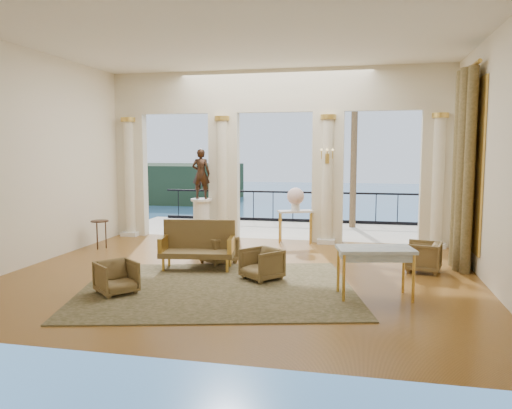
% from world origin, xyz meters
% --- Properties ---
extents(floor, '(9.00, 9.00, 0.00)m').
position_xyz_m(floor, '(0.00, 0.00, 0.00)').
color(floor, '#543110').
rests_on(floor, ground).
extents(room_walls, '(9.00, 9.00, 9.00)m').
position_xyz_m(room_walls, '(0.00, -1.12, 2.88)').
color(room_walls, white).
rests_on(room_walls, ground).
extents(arcade, '(9.00, 0.56, 4.50)m').
position_xyz_m(arcade, '(-0.00, 3.82, 2.58)').
color(arcade, '#EEE5C4').
rests_on(arcade, ground).
extents(terrace, '(10.00, 3.60, 0.10)m').
position_xyz_m(terrace, '(0.00, 5.80, -0.05)').
color(terrace, beige).
rests_on(terrace, ground).
extents(balustrade, '(9.00, 0.06, 1.03)m').
position_xyz_m(balustrade, '(0.00, 7.40, 0.41)').
color(balustrade, black).
rests_on(balustrade, terrace).
extents(palm_tree, '(2.00, 2.00, 4.50)m').
position_xyz_m(palm_tree, '(2.00, 6.60, 4.09)').
color(palm_tree, '#4C3823').
rests_on(palm_tree, terrace).
extents(headland, '(22.00, 18.00, 6.00)m').
position_xyz_m(headland, '(-30.00, 70.00, -3.00)').
color(headland, black).
rests_on(headland, sea).
extents(sea, '(160.00, 160.00, 0.00)m').
position_xyz_m(sea, '(0.00, 60.00, -6.00)').
color(sea, '#275B8C').
rests_on(sea, ground).
extents(curtain, '(0.33, 1.40, 4.09)m').
position_xyz_m(curtain, '(4.28, 1.50, 2.02)').
color(curtain, brown).
rests_on(curtain, ground).
extents(window_frame, '(0.04, 1.60, 3.40)m').
position_xyz_m(window_frame, '(4.47, 1.50, 2.10)').
color(window_frame, gold).
rests_on(window_frame, room_walls).
extents(wall_sconce, '(0.30, 0.11, 0.33)m').
position_xyz_m(wall_sconce, '(1.40, 3.51, 2.23)').
color(wall_sconce, gold).
rests_on(wall_sconce, arcade).
extents(rug, '(5.43, 4.66, 0.02)m').
position_xyz_m(rug, '(-0.15, -1.04, 0.01)').
color(rug, '#2E351A').
rests_on(rug, ground).
extents(armchair_a, '(0.82, 0.82, 0.62)m').
position_xyz_m(armchair_a, '(-1.72, -1.71, 0.31)').
color(armchair_a, '#4B371D').
rests_on(armchair_a, ground).
extents(armchair_b, '(0.86, 0.86, 0.65)m').
position_xyz_m(armchair_b, '(0.49, -0.29, 0.33)').
color(armchair_b, '#4B371D').
rests_on(armchair_b, ground).
extents(armchair_c, '(0.74, 0.77, 0.67)m').
position_xyz_m(armchair_c, '(3.50, 1.00, 0.34)').
color(armchair_c, '#4B371D').
rests_on(armchair_c, ground).
extents(armchair_d, '(0.88, 0.87, 0.66)m').
position_xyz_m(armchair_d, '(-0.68, 0.86, 0.33)').
color(armchair_d, '#4B371D').
rests_on(armchair_d, ground).
extents(settee, '(1.56, 0.84, 0.98)m').
position_xyz_m(settee, '(-0.97, 0.32, 0.49)').
color(settee, '#4B371D').
rests_on(settee, ground).
extents(game_table, '(1.32, 0.90, 0.83)m').
position_xyz_m(game_table, '(2.52, -1.00, 0.75)').
color(game_table, '#9BB5C7').
rests_on(game_table, ground).
extents(pedestal, '(0.61, 0.61, 1.11)m').
position_xyz_m(pedestal, '(-1.94, 3.50, 0.54)').
color(pedestal, silver).
rests_on(pedestal, ground).
extents(statue, '(0.50, 0.34, 1.33)m').
position_xyz_m(statue, '(-1.94, 3.50, 1.78)').
color(statue, '#2F1E15').
rests_on(statue, pedestal).
extents(console_table, '(0.96, 0.68, 0.86)m').
position_xyz_m(console_table, '(0.60, 3.55, 0.71)').
color(console_table, silver).
rests_on(console_table, ground).
extents(urn, '(0.45, 0.45, 0.59)m').
position_xyz_m(urn, '(0.60, 3.55, 1.19)').
color(urn, silver).
rests_on(urn, console_table).
extents(side_table, '(0.43, 0.43, 0.70)m').
position_xyz_m(side_table, '(-4.00, 1.80, 0.60)').
color(side_table, black).
rests_on(side_table, ground).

